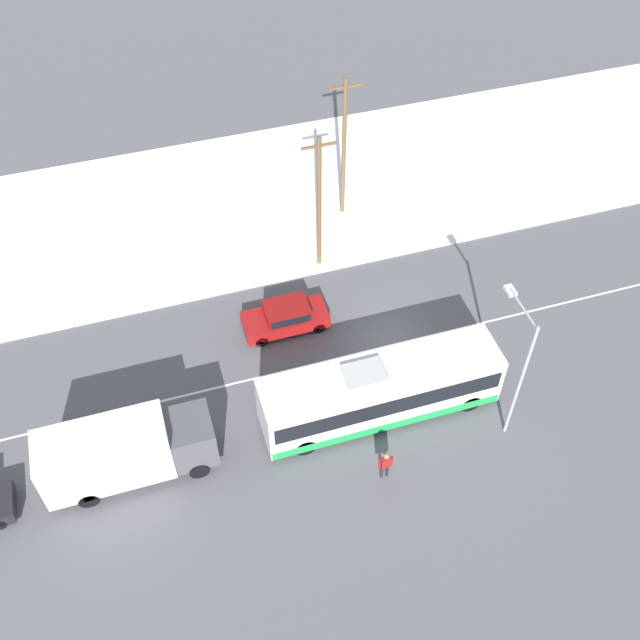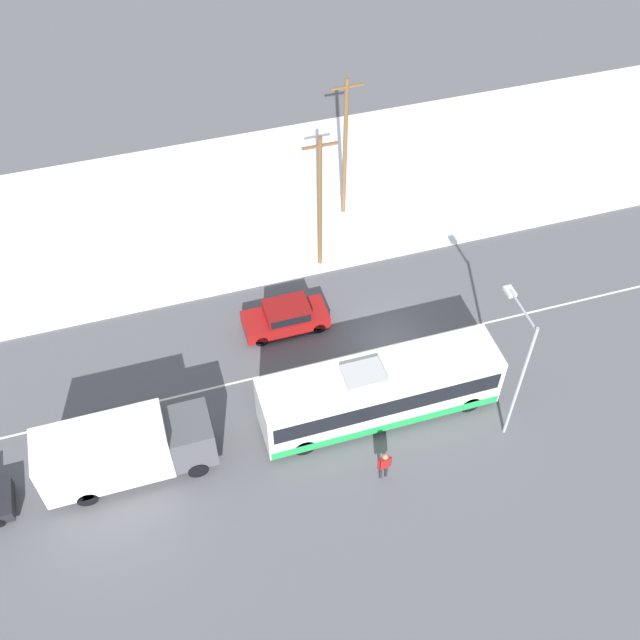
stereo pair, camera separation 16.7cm
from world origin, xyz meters
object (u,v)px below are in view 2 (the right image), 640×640
at_px(sedan_car, 286,316).
at_px(streetlamp, 518,360).
at_px(utility_pole_roadside, 320,203).
at_px(box_truck, 123,450).
at_px(pedestrian_at_stop, 384,463).
at_px(utility_pole_snowlot, 345,148).
at_px(city_bus, 380,391).

bearing_deg(sedan_car, streetlamp, 132.71).
bearing_deg(utility_pole_roadside, box_truck, -139.22).
distance_m(pedestrian_at_stop, streetlamp, 7.12).
bearing_deg(utility_pole_snowlot, box_truck, -135.82).
distance_m(utility_pole_roadside, utility_pole_snowlot, 4.64).
height_order(box_truck, streetlamp, streetlamp).
xyz_separation_m(city_bus, pedestrian_at_stop, (-0.95, -3.31, -0.51)).
bearing_deg(streetlamp, utility_pole_snowlot, 97.82).
height_order(sedan_car, streetlamp, streetlamp).
xyz_separation_m(pedestrian_at_stop, streetlamp, (6.11, 1.11, 3.48)).
xyz_separation_m(box_truck, utility_pole_roadside, (11.80, 10.18, 2.58)).
height_order(box_truck, utility_pole_snowlot, utility_pole_snowlot).
bearing_deg(pedestrian_at_stop, city_bus, 74.07).
bearing_deg(utility_pole_snowlot, pedestrian_at_stop, -102.50).
bearing_deg(pedestrian_at_stop, box_truck, 161.90).
distance_m(pedestrian_at_stop, utility_pole_snowlot, 18.21).
distance_m(streetlamp, utility_pole_snowlot, 16.49).
distance_m(sedan_car, utility_pole_snowlot, 10.34).
relative_size(sedan_car, streetlamp, 0.60).
bearing_deg(utility_pole_snowlot, streetlamp, -82.18).
bearing_deg(streetlamp, pedestrian_at_stop, -169.70).
distance_m(sedan_car, pedestrian_at_stop, 9.80).
distance_m(city_bus, pedestrian_at_stop, 3.48).
relative_size(city_bus, sedan_car, 2.55).
distance_m(box_truck, utility_pole_snowlot, 20.29).
height_order(sedan_car, utility_pole_roadside, utility_pole_roadside).
height_order(city_bus, streetlamp, streetlamp).
bearing_deg(box_truck, pedestrian_at_stop, -18.10).
bearing_deg(utility_pole_snowlot, sedan_car, -125.79).
relative_size(box_truck, pedestrian_at_stop, 4.11).
distance_m(streetlamp, utility_pole_roadside, 13.42).
bearing_deg(sedan_car, utility_pole_roadside, -127.13).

